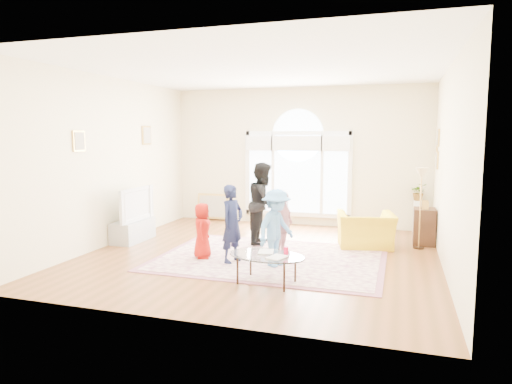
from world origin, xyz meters
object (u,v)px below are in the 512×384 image
(tv_console, at_px, (133,231))
(coffee_table, at_px, (267,256))
(area_rug, at_px, (270,258))
(television, at_px, (132,204))
(armchair, at_px, (366,230))

(tv_console, bearing_deg, coffee_table, -27.96)
(area_rug, bearing_deg, television, 171.10)
(coffee_table, height_order, armchair, armchair)
(coffee_table, bearing_deg, tv_console, 160.83)
(area_rug, relative_size, television, 3.16)
(area_rug, bearing_deg, armchair, 41.62)
(area_rug, relative_size, coffee_table, 2.95)
(area_rug, height_order, tv_console, tv_console)
(television, height_order, coffee_table, television)
(coffee_table, distance_m, armchair, 2.86)
(area_rug, height_order, coffee_table, coffee_table)
(area_rug, xyz_separation_m, television, (-2.98, 0.47, 0.74))
(area_rug, distance_m, television, 3.10)
(television, bearing_deg, area_rug, -8.90)
(tv_console, height_order, armchair, armchair)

